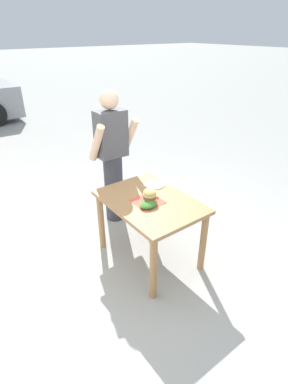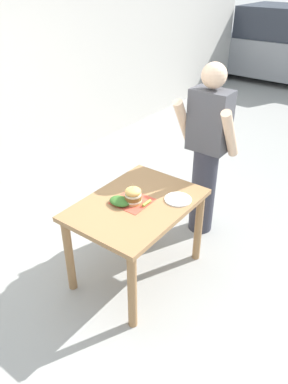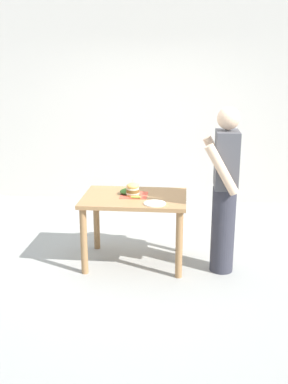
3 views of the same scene
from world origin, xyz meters
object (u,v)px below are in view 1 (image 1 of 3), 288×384
Objects in this scene: sandwich at (150,195)px; diner_across_table at (112,157)px; pickle_spear at (155,195)px; side_salad at (148,205)px; patio_table at (150,211)px; side_plate_with_forks at (155,185)px.

sandwich is 0.95m from diner_across_table.
side_salad reaches higher than pickle_spear.
diner_across_table is at bearing 81.53° from sandwich.
side_salad reaches higher than patio_table.
sandwich is 0.12m from pickle_spear.
diner_across_table is (0.14, 0.94, 0.07)m from sandwich.
pickle_spear is at bearing -92.42° from diner_across_table.
patio_table is 0.96m from diner_across_table.
side_plate_with_forks reaches higher than patio_table.
diner_across_table is (0.22, 1.01, 0.12)m from side_salad.
sandwich reaches higher than pickle_spear.
pickle_spear is 0.21m from side_salad.
sandwich reaches higher than side_salad.
sandwich is at bearing -136.56° from side_plate_with_forks.
sandwich is 0.79× the size of side_plate_with_forks.
patio_table is at bearing -164.82° from pickle_spear.
sandwich is 0.10× the size of diner_across_table.
side_salad is at bearing -135.42° from sandwich.
pickle_spear is at bearing -128.14° from side_plate_with_forks.
diner_across_table is at bearing 87.58° from pickle_spear.
sandwich is at bearing -157.06° from pickle_spear.
pickle_spear is 0.44× the size of side_plate_with_forks.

